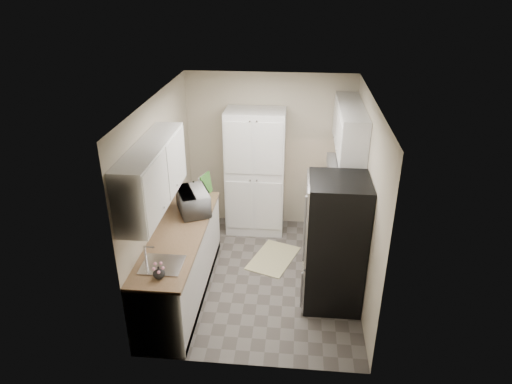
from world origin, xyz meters
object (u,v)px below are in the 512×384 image
electric_range (332,236)px  toaster_oven (333,179)px  refrigerator (335,244)px  microwave (194,201)px  wine_bottle (194,193)px  pantry_cabinet (255,173)px

electric_range → toaster_oven: (0.02, 0.74, 0.55)m
refrigerator → microwave: 1.94m
electric_range → refrigerator: 0.88m
electric_range → wine_bottle: 2.03m
pantry_cabinet → wine_bottle: bearing=-129.2°
pantry_cabinet → refrigerator: pantry_cabinet is taller
electric_range → pantry_cabinet: bearing=141.8°
refrigerator → microwave: refrigerator is taller
electric_range → toaster_oven: bearing=88.5°
refrigerator → wine_bottle: bearing=157.5°
pantry_cabinet → electric_range: 1.58m
pantry_cabinet → refrigerator: size_ratio=1.18×
electric_range → microwave: size_ratio=2.02×
microwave → toaster_oven: microwave is taller
electric_range → microwave: 2.00m
electric_range → refrigerator: bearing=-92.5°
refrigerator → wine_bottle: 2.07m
microwave → toaster_oven: bearing=-86.5°
pantry_cabinet → toaster_oven: (1.19, -0.18, 0.03)m
pantry_cabinet → electric_range: size_ratio=1.77×
microwave → wine_bottle: 0.27m
refrigerator → microwave: size_ratio=3.04×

